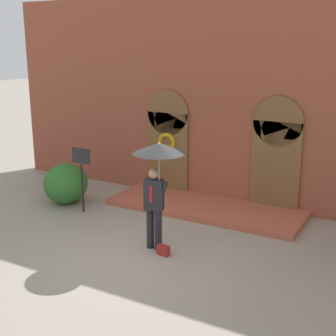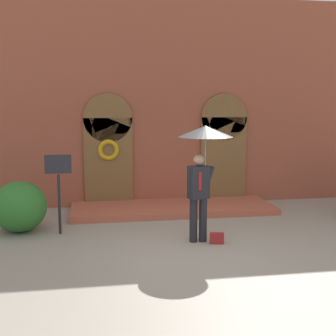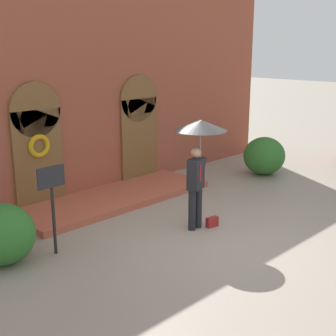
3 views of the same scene
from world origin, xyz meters
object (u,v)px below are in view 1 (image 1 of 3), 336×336
object	(u,v)px
person_with_umbrella	(158,164)
sign_post	(82,169)
handbag	(163,250)
shrub_left	(66,184)

from	to	relation	value
person_with_umbrella	sign_post	xyz separation A→B (m)	(-2.91, 1.05, -0.75)
handbag	shrub_left	world-z (taller)	shrub_left
handbag	sign_post	bearing A→B (deg)	169.91
sign_post	shrub_left	distance (m)	1.12
handbag	sign_post	distance (m)	3.55
shrub_left	sign_post	bearing A→B (deg)	-21.23
person_with_umbrella	shrub_left	bearing A→B (deg)	159.78
person_with_umbrella	handbag	xyz separation A→B (m)	(0.24, -0.20, -1.80)
handbag	shrub_left	size ratio (longest dim) A/B	0.22
sign_post	shrub_left	xyz separation A→B (m)	(-0.87, 0.34, -0.61)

